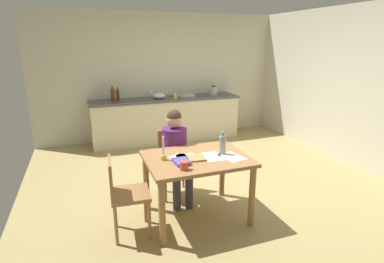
% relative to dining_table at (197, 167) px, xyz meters
% --- Properties ---
extents(ground_plane, '(5.20, 5.20, 0.04)m').
position_rel_dining_table_xyz_m(ground_plane, '(0.48, 0.79, -0.66)').
color(ground_plane, tan).
extents(wall_back, '(5.20, 0.12, 2.60)m').
position_rel_dining_table_xyz_m(wall_back, '(0.48, 3.39, 0.66)').
color(wall_back, beige).
rests_on(wall_back, ground).
extents(wall_right, '(0.12, 5.20, 2.60)m').
position_rel_dining_table_xyz_m(wall_right, '(3.08, 0.79, 0.66)').
color(wall_right, beige).
rests_on(wall_right, ground).
extents(kitchen_counter, '(3.08, 0.64, 0.90)m').
position_rel_dining_table_xyz_m(kitchen_counter, '(0.48, 3.03, -0.19)').
color(kitchen_counter, beige).
rests_on(kitchen_counter, ground).
extents(dining_table, '(1.15, 0.88, 0.76)m').
position_rel_dining_table_xyz_m(dining_table, '(0.00, 0.00, 0.00)').
color(dining_table, '#9E7042').
rests_on(dining_table, ground).
extents(chair_at_table, '(0.42, 0.42, 0.87)m').
position_rel_dining_table_xyz_m(chair_at_table, '(-0.08, 0.68, -0.15)').
color(chair_at_table, '#9E7042').
rests_on(chair_at_table, ground).
extents(person_seated, '(0.33, 0.60, 1.19)m').
position_rel_dining_table_xyz_m(person_seated, '(-0.08, 0.53, 0.04)').
color(person_seated, '#592666').
rests_on(person_seated, ground).
extents(chair_side_empty, '(0.43, 0.43, 0.88)m').
position_rel_dining_table_xyz_m(chair_side_empty, '(-0.84, -0.06, -0.15)').
color(chair_side_empty, '#9E7042').
rests_on(chair_side_empty, ground).
extents(coffee_mug, '(0.12, 0.09, 0.09)m').
position_rel_dining_table_xyz_m(coffee_mug, '(-0.25, -0.29, 0.16)').
color(coffee_mug, '#D84C3F').
rests_on(coffee_mug, dining_table).
extents(candlestick, '(0.06, 0.06, 0.27)m').
position_rel_dining_table_xyz_m(candlestick, '(-0.37, 0.05, 0.20)').
color(candlestick, gold).
rests_on(candlestick, dining_table).
extents(book_magazine, '(0.16, 0.22, 0.03)m').
position_rel_dining_table_xyz_m(book_magazine, '(-0.22, -0.11, 0.14)').
color(book_magazine, '#544EAF').
rests_on(book_magazine, dining_table).
extents(book_cookery, '(0.21, 0.22, 0.02)m').
position_rel_dining_table_xyz_m(book_cookery, '(-0.02, -0.05, 0.13)').
color(book_cookery, '#AB8A4D').
rests_on(book_cookery, dining_table).
extents(paper_letter, '(0.27, 0.33, 0.00)m').
position_rel_dining_table_xyz_m(paper_letter, '(0.38, -0.13, 0.12)').
color(paper_letter, white).
rests_on(paper_letter, dining_table).
extents(paper_bill, '(0.28, 0.34, 0.00)m').
position_rel_dining_table_xyz_m(paper_bill, '(-0.13, 0.01, 0.12)').
color(paper_bill, white).
rests_on(paper_bill, dining_table).
extents(paper_envelope, '(0.30, 0.35, 0.00)m').
position_rel_dining_table_xyz_m(paper_envelope, '(-0.16, 0.01, 0.12)').
color(paper_envelope, white).
rests_on(paper_envelope, dining_table).
extents(paper_receipt, '(0.22, 0.31, 0.00)m').
position_rel_dining_table_xyz_m(paper_receipt, '(0.17, -0.05, 0.12)').
color(paper_receipt, white).
rests_on(paper_receipt, dining_table).
extents(wine_bottle_on_table, '(0.08, 0.08, 0.27)m').
position_rel_dining_table_xyz_m(wine_bottle_on_table, '(0.32, -0.00, 0.23)').
color(wine_bottle_on_table, '#8C999E').
rests_on(wine_bottle_on_table, dining_table).
extents(sink_unit, '(0.36, 0.36, 0.24)m').
position_rel_dining_table_xyz_m(sink_unit, '(0.94, 3.03, 0.28)').
color(sink_unit, '#B2B7BC').
rests_on(sink_unit, kitchen_counter).
extents(bottle_oil, '(0.08, 0.08, 0.30)m').
position_rel_dining_table_xyz_m(bottle_oil, '(-0.58, 3.03, 0.38)').
color(bottle_oil, '#593319').
rests_on(bottle_oil, kitchen_counter).
extents(bottle_vinegar, '(0.06, 0.06, 0.26)m').
position_rel_dining_table_xyz_m(bottle_vinegar, '(-0.48, 3.10, 0.37)').
color(bottle_vinegar, '#593319').
rests_on(bottle_vinegar, kitchen_counter).
extents(mixing_bowl, '(0.26, 0.26, 0.12)m').
position_rel_dining_table_xyz_m(mixing_bowl, '(0.33, 3.00, 0.31)').
color(mixing_bowl, white).
rests_on(mixing_bowl, kitchen_counter).
extents(stovetop_kettle, '(0.18, 0.18, 0.22)m').
position_rel_dining_table_xyz_m(stovetop_kettle, '(1.55, 3.03, 0.35)').
color(stovetop_kettle, '#B7BABF').
rests_on(stovetop_kettle, kitchen_counter).
extents(wine_glass_near_sink, '(0.07, 0.07, 0.15)m').
position_rel_dining_table_xyz_m(wine_glass_near_sink, '(0.54, 3.18, 0.36)').
color(wine_glass_near_sink, silver).
rests_on(wine_glass_near_sink, kitchen_counter).
extents(wine_glass_by_kettle, '(0.07, 0.07, 0.15)m').
position_rel_dining_table_xyz_m(wine_glass_by_kettle, '(0.45, 3.18, 0.36)').
color(wine_glass_by_kettle, silver).
rests_on(wine_glass_by_kettle, kitchen_counter).
extents(wine_glass_back_left, '(0.07, 0.07, 0.15)m').
position_rel_dining_table_xyz_m(wine_glass_back_left, '(0.36, 3.18, 0.36)').
color(wine_glass_back_left, silver).
rests_on(wine_glass_back_left, kitchen_counter).
extents(wine_glass_back_right, '(0.07, 0.07, 0.15)m').
position_rel_dining_table_xyz_m(wine_glass_back_right, '(0.21, 3.18, 0.36)').
color(wine_glass_back_right, silver).
rests_on(wine_glass_back_right, kitchen_counter).
extents(teacup_on_counter, '(0.12, 0.08, 0.11)m').
position_rel_dining_table_xyz_m(teacup_on_counter, '(0.63, 2.88, 0.31)').
color(teacup_on_counter, '#F2CC4C').
rests_on(teacup_on_counter, kitchen_counter).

